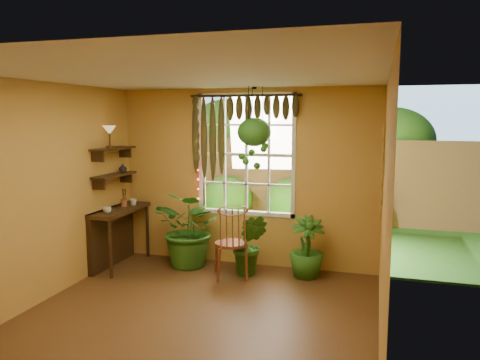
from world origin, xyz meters
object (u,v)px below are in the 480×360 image
object	(u,v)px
counter_ledge	(114,230)
hanging_basket	(254,136)
potted_plant_mid	(250,244)
windsor_chair	(231,253)
potted_plant_left	(191,229)

from	to	relation	value
counter_ledge	hanging_basket	size ratio (longest dim) A/B	1.01
potted_plant_mid	hanging_basket	xyz separation A→B (m)	(-0.01, 0.28, 1.55)
windsor_chair	counter_ledge	bearing A→B (deg)	154.41
potted_plant_left	windsor_chair	bearing A→B (deg)	-21.41
potted_plant_left	potted_plant_mid	size ratio (longest dim) A/B	1.32
counter_ledge	windsor_chair	size ratio (longest dim) A/B	0.97
windsor_chair	potted_plant_mid	xyz separation A→B (m)	(0.22, 0.19, 0.09)
potted_plant_left	hanging_basket	bearing A→B (deg)	10.78
windsor_chair	potted_plant_left	size ratio (longest dim) A/B	1.05
counter_ledge	potted_plant_mid	bearing A→B (deg)	4.31
counter_ledge	windsor_chair	world-z (taller)	windsor_chair
potted_plant_left	hanging_basket	distance (m)	1.70
potted_plant_mid	hanging_basket	world-z (taller)	hanging_basket
windsor_chair	potted_plant_left	bearing A→B (deg)	133.86
counter_ledge	potted_plant_left	world-z (taller)	potted_plant_left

